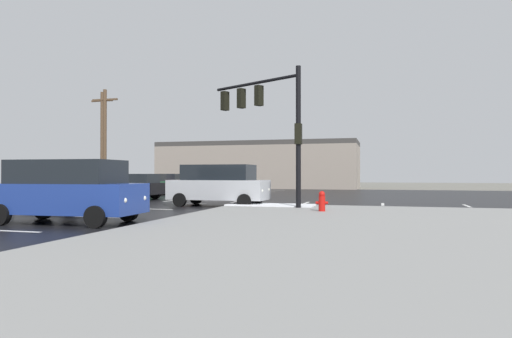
% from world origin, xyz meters
% --- Properties ---
extents(ground_plane, '(120.00, 120.00, 0.00)m').
position_xyz_m(ground_plane, '(0.00, 0.00, 0.00)').
color(ground_plane, slate).
extents(road_asphalt, '(44.00, 44.00, 0.02)m').
position_xyz_m(road_asphalt, '(0.00, 0.00, 0.01)').
color(road_asphalt, black).
rests_on(road_asphalt, ground_plane).
extents(sidewalk_corner, '(18.00, 18.00, 0.14)m').
position_xyz_m(sidewalk_corner, '(12.00, -12.00, 0.07)').
color(sidewalk_corner, gray).
rests_on(sidewalk_corner, ground_plane).
extents(snow_strip_curbside, '(4.00, 1.60, 0.06)m').
position_xyz_m(snow_strip_curbside, '(5.00, -4.00, 0.17)').
color(snow_strip_curbside, white).
rests_on(snow_strip_curbside, sidewalk_corner).
extents(lane_markings, '(36.15, 36.15, 0.01)m').
position_xyz_m(lane_markings, '(1.20, -1.38, 0.02)').
color(lane_markings, silver).
rests_on(lane_markings, road_asphalt).
extents(traffic_signal_mast, '(4.76, 2.58, 6.17)m').
position_xyz_m(traffic_signal_mast, '(4.96, -4.14, 4.38)').
color(traffic_signal_mast, black).
rests_on(traffic_signal_mast, sidewalk_corner).
extents(fire_hydrant, '(0.48, 0.26, 0.79)m').
position_xyz_m(fire_hydrant, '(7.68, -6.50, 0.54)').
color(fire_hydrant, red).
rests_on(fire_hydrant, sidewalk_corner).
extents(strip_building_background, '(22.06, 8.00, 5.14)m').
position_xyz_m(strip_building_background, '(-3.45, 25.07, 2.57)').
color(strip_building_background, gray).
rests_on(strip_building_background, ground_plane).
extents(sedan_red, '(2.21, 4.61, 1.58)m').
position_xyz_m(sedan_red, '(-6.84, 9.35, 0.85)').
color(sedan_red, '#B21919').
rests_on(sedan_red, road_asphalt).
extents(sedan_green, '(2.33, 4.65, 1.58)m').
position_xyz_m(sedan_green, '(-6.32, 5.58, 0.85)').
color(sedan_green, '#195933').
rests_on(sedan_green, road_asphalt).
extents(sedan_black, '(4.56, 2.06, 1.58)m').
position_xyz_m(sedan_black, '(-5.13, 0.45, 0.85)').
color(sedan_black, black).
rests_on(sedan_black, road_asphalt).
extents(suv_silver, '(4.85, 2.21, 2.03)m').
position_xyz_m(suv_silver, '(2.22, -3.37, 1.09)').
color(suv_silver, '#B7BABF').
rests_on(suv_silver, road_asphalt).
extents(sedan_white, '(4.60, 2.18, 1.58)m').
position_xyz_m(sedan_white, '(-3.19, -8.61, 0.85)').
color(sedan_white, white).
rests_on(sedan_white, road_asphalt).
extents(suv_blue, '(4.92, 2.38, 2.03)m').
position_xyz_m(suv_blue, '(0.20, -11.91, 1.09)').
color(suv_blue, navy).
rests_on(suv_blue, road_asphalt).
extents(utility_pole_far, '(2.20, 0.28, 8.20)m').
position_xyz_m(utility_pole_far, '(-10.91, 6.46, 4.31)').
color(utility_pole_far, brown).
rests_on(utility_pole_far, ground_plane).
extents(utility_pole_distant, '(2.20, 0.28, 9.08)m').
position_xyz_m(utility_pole_distant, '(-14.66, 11.55, 4.75)').
color(utility_pole_distant, brown).
rests_on(utility_pole_distant, ground_plane).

